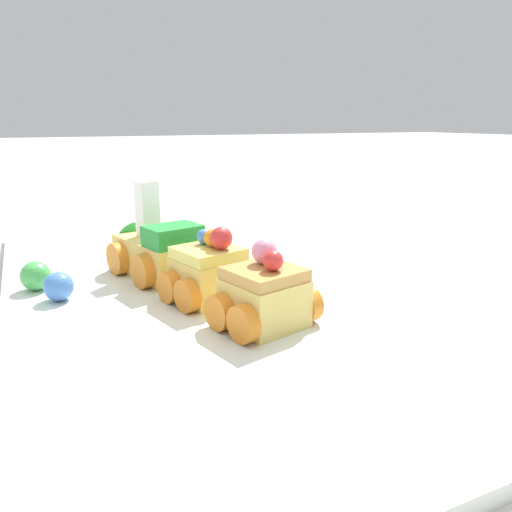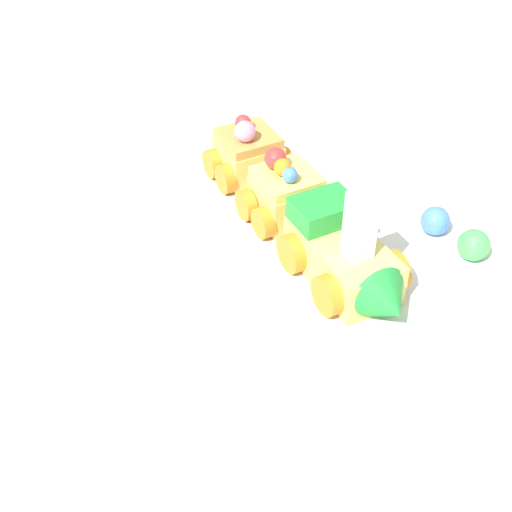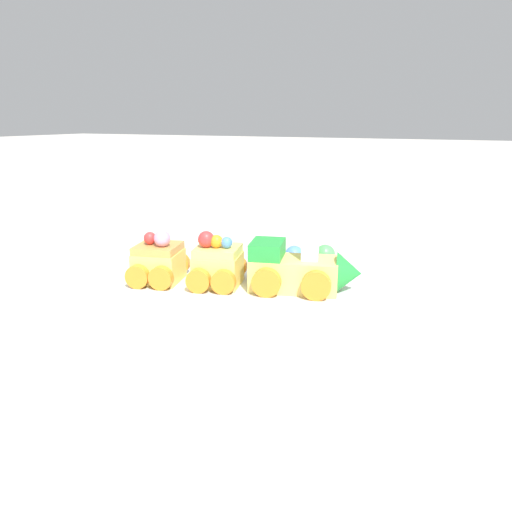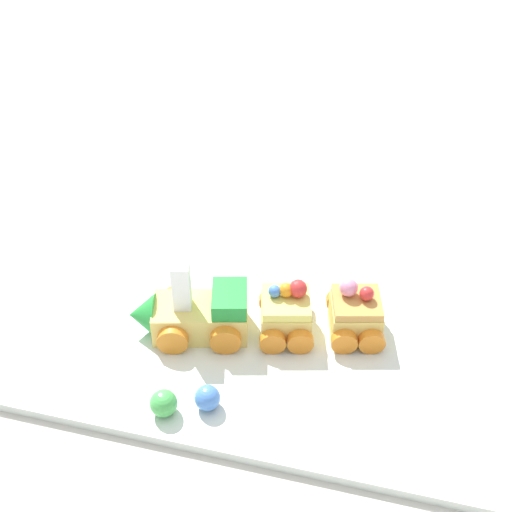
# 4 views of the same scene
# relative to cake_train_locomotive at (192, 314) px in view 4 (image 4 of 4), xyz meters

# --- Properties ---
(ground_plane) EXTENTS (10.00, 10.00, 0.00)m
(ground_plane) POSITION_rel_cake_train_locomotive_xyz_m (-0.06, -0.06, -0.04)
(ground_plane) COLOR beige
(display_board) EXTENTS (0.67, 0.43, 0.01)m
(display_board) POSITION_rel_cake_train_locomotive_xyz_m (-0.06, -0.06, -0.03)
(display_board) COLOR silver
(display_board) RESTS_ON ground_plane
(cake_train_locomotive) EXTENTS (0.14, 0.10, 0.10)m
(cake_train_locomotive) POSITION_rel_cake_train_locomotive_xyz_m (0.00, 0.00, 0.00)
(cake_train_locomotive) COLOR #EACC66
(cake_train_locomotive) RESTS_ON display_board
(cake_car_lemon) EXTENTS (0.08, 0.09, 0.07)m
(cake_car_lemon) POSITION_rel_cake_train_locomotive_xyz_m (-0.10, -0.03, -0.00)
(cake_car_lemon) COLOR #EACC66
(cake_car_lemon) RESTS_ON display_board
(cake_car_caramel) EXTENTS (0.08, 0.09, 0.07)m
(cake_car_caramel) POSITION_rel_cake_train_locomotive_xyz_m (-0.18, -0.05, -0.00)
(cake_car_caramel) COLOR #EACC66
(cake_car_caramel) RESTS_ON display_board
(gumball_green) EXTENTS (0.03, 0.03, 0.03)m
(gumball_green) POSITION_rel_cake_train_locomotive_xyz_m (-0.01, 0.12, -0.01)
(gumball_green) COLOR #4CBC56
(gumball_green) RESTS_ON display_board
(gumball_blue) EXTENTS (0.03, 0.03, 0.03)m
(gumball_blue) POSITION_rel_cake_train_locomotive_xyz_m (-0.05, 0.10, -0.01)
(gumball_blue) COLOR #4C84E0
(gumball_blue) RESTS_ON display_board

